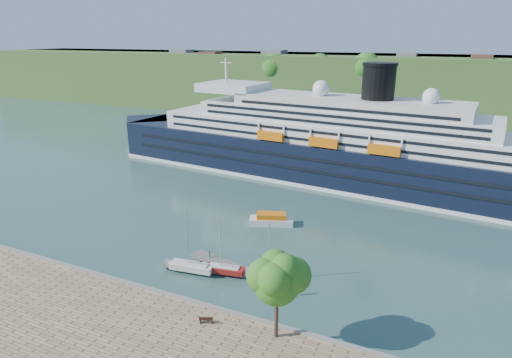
% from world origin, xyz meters
% --- Properties ---
extents(ground, '(400.00, 400.00, 0.00)m').
position_xyz_m(ground, '(0.00, 0.00, 0.00)').
color(ground, '#2A4A49').
rests_on(ground, ground).
extents(far_hillside, '(400.00, 50.00, 24.00)m').
position_xyz_m(far_hillside, '(0.00, 145.00, 12.00)').
color(far_hillside, '#365B24').
rests_on(far_hillside, ground).
extents(quay_coping, '(220.00, 0.50, 0.30)m').
position_xyz_m(quay_coping, '(0.00, -0.20, 1.15)').
color(quay_coping, slate).
rests_on(quay_coping, promenade).
extents(cruise_ship, '(118.17, 27.73, 26.30)m').
position_xyz_m(cruise_ship, '(1.38, 54.81, 13.15)').
color(cruise_ship, black).
rests_on(cruise_ship, ground).
extents(park_bench, '(1.71, 1.22, 1.01)m').
position_xyz_m(park_bench, '(5.97, -2.86, 1.51)').
color(park_bench, '#462014').
rests_on(park_bench, promenade).
extents(promenade_tree, '(6.49, 6.49, 10.75)m').
position_xyz_m(promenade_tree, '(13.84, -1.75, 6.37)').
color(promenade_tree, '#2C651A').
rests_on(promenade_tree, promenade).
extents(floating_pontoon, '(17.19, 5.76, 0.38)m').
position_xyz_m(floating_pontoon, '(3.76, 9.89, 0.19)').
color(floating_pontoon, slate).
rests_on(floating_pontoon, ground).
extents(sailboat_white_near, '(7.00, 2.78, 8.79)m').
position_xyz_m(sailboat_white_near, '(-2.20, 6.95, 4.40)').
color(sailboat_white_near, silver).
rests_on(sailboat_white_near, ground).
extents(sailboat_red, '(6.34, 2.75, 7.93)m').
position_xyz_m(sailboat_red, '(2.16, 8.32, 3.97)').
color(sailboat_red, maroon).
rests_on(sailboat_red, ground).
extents(sailboat_white_far, '(6.51, 2.69, 8.16)m').
position_xyz_m(sailboat_white_far, '(8.71, 9.66, 4.08)').
color(sailboat_white_far, silver).
rests_on(sailboat_white_far, ground).
extents(tender_launch, '(8.05, 5.09, 2.11)m').
position_xyz_m(tender_launch, '(1.72, 26.30, 1.05)').
color(tender_launch, orange).
rests_on(tender_launch, ground).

